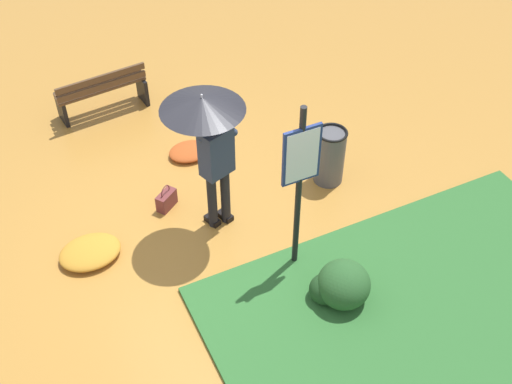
{
  "coord_description": "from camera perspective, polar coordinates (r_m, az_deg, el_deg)",
  "views": [
    {
      "loc": [
        1.8,
        5.33,
        5.93
      ],
      "look_at": [
        -0.56,
        0.44,
        0.85
      ],
      "focal_mm": 44.77,
      "sensor_mm": 36.0,
      "label": 1
    }
  ],
  "objects": [
    {
      "name": "trash_bin",
      "position": [
        8.66,
        6.62,
        3.22
      ],
      "size": [
        0.42,
        0.42,
        0.83
      ],
      "color": "#4C4C51",
      "rests_on": "ground_plane"
    },
    {
      "name": "info_sign_post",
      "position": [
        6.8,
        3.97,
        1.67
      ],
      "size": [
        0.44,
        0.07,
        2.3
      ],
      "color": "black",
      "rests_on": "ground_plane"
    },
    {
      "name": "leaf_pile_near_person",
      "position": [
        8.07,
        -14.6,
        -5.21
      ],
      "size": [
        0.75,
        0.6,
        0.17
      ],
      "color": "#C68428",
      "rests_on": "ground_plane"
    },
    {
      "name": "ground_plane",
      "position": [
        8.17,
        -4.86,
        -3.62
      ],
      "size": [
        18.0,
        18.0,
        0.0
      ],
      "primitive_type": "plane",
      "color": "#B27A33"
    },
    {
      "name": "shrub_cluster",
      "position": [
        7.32,
        7.52,
        -8.27
      ],
      "size": [
        0.67,
        0.61,
        0.55
      ],
      "color": "#285628",
      "rests_on": "ground_plane"
    },
    {
      "name": "leaf_pile_far_path",
      "position": [
        9.28,
        -5.97,
        3.63
      ],
      "size": [
        0.6,
        0.48,
        0.13
      ],
      "color": "#B74C1E",
      "rests_on": "ground_plane"
    },
    {
      "name": "park_bench",
      "position": [
        10.15,
        -13.62,
        8.78
      ],
      "size": [
        1.4,
        0.51,
        0.75
      ],
      "color": "black",
      "rests_on": "ground_plane"
    },
    {
      "name": "grass_verge",
      "position": [
        7.38,
        17.18,
        -12.95
      ],
      "size": [
        4.8,
        4.0,
        0.05
      ],
      "color": "#2D662D",
      "rests_on": "ground_plane"
    },
    {
      "name": "leaf_pile_by_bench",
      "position": [
        10.26,
        -5.95,
        8.09
      ],
      "size": [
        0.76,
        0.61,
        0.17
      ],
      "color": "#C68428",
      "rests_on": "ground_plane"
    },
    {
      "name": "person_with_umbrella",
      "position": [
        7.23,
        -4.25,
        5.66
      ],
      "size": [
        0.96,
        0.96,
        2.04
      ],
      "color": "black",
      "rests_on": "ground_plane"
    },
    {
      "name": "handbag",
      "position": [
        8.47,
        -8.0,
        -0.7
      ],
      "size": [
        0.33,
        0.29,
        0.37
      ],
      "color": "brown",
      "rests_on": "ground_plane"
    }
  ]
}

